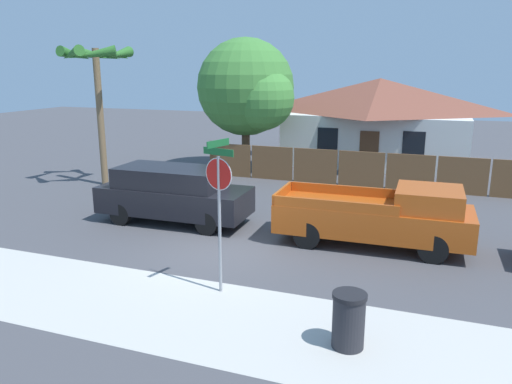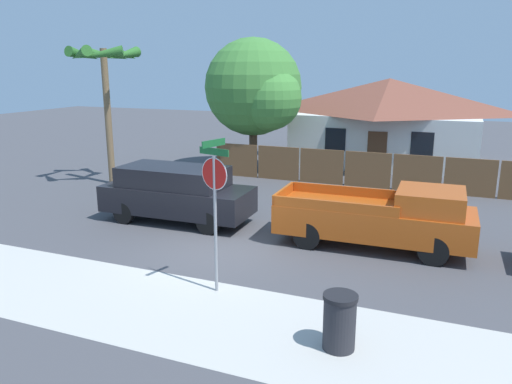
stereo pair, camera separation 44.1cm
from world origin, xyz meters
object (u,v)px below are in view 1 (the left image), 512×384
(house, at_px, (378,119))
(palm_tree, at_px, (97,66))
(oak_tree, at_px, (249,89))
(trash_bin, at_px, (349,320))
(red_suv, at_px, (174,193))
(stop_sign, at_px, (219,192))
(orange_pickup, at_px, (380,216))

(house, xyz_separation_m, palm_tree, (-10.33, -9.58, 2.70))
(oak_tree, relative_size, trash_bin, 6.02)
(red_suv, bearing_deg, oak_tree, 93.57)
(house, bearing_deg, stop_sign, -94.21)
(red_suv, height_order, orange_pickup, red_suv)
(palm_tree, distance_m, stop_sign, 12.34)
(oak_tree, relative_size, orange_pickup, 1.17)
(red_suv, height_order, stop_sign, stop_sign)
(palm_tree, bearing_deg, house, 42.82)
(oak_tree, bearing_deg, house, 38.81)
(house, xyz_separation_m, orange_pickup, (1.72, -13.28, -1.39))
(trash_bin, bearing_deg, stop_sign, 157.00)
(trash_bin, bearing_deg, house, 95.53)
(trash_bin, bearing_deg, red_suv, 140.13)
(oak_tree, xyz_separation_m, orange_pickup, (7.31, -8.78, -3.02))
(orange_pickup, bearing_deg, house, 96.16)
(oak_tree, height_order, palm_tree, oak_tree)
(palm_tree, bearing_deg, trash_bin, -37.39)
(house, relative_size, trash_bin, 9.21)
(stop_sign, bearing_deg, oak_tree, 122.84)
(palm_tree, height_order, stop_sign, palm_tree)
(house, distance_m, red_suv, 14.20)
(red_suv, relative_size, trash_bin, 4.70)
(house, bearing_deg, orange_pickup, -82.63)
(house, height_order, red_suv, house)
(house, xyz_separation_m, stop_sign, (-1.29, -17.55, 0.06))
(red_suv, xyz_separation_m, orange_pickup, (6.58, 0.01, -0.10))
(orange_pickup, relative_size, stop_sign, 1.57)
(palm_tree, distance_m, red_suv, 7.72)
(orange_pickup, height_order, trash_bin, orange_pickup)
(oak_tree, xyz_separation_m, trash_bin, (7.42, -14.37, -3.37))
(red_suv, xyz_separation_m, trash_bin, (6.68, -5.58, -0.45))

